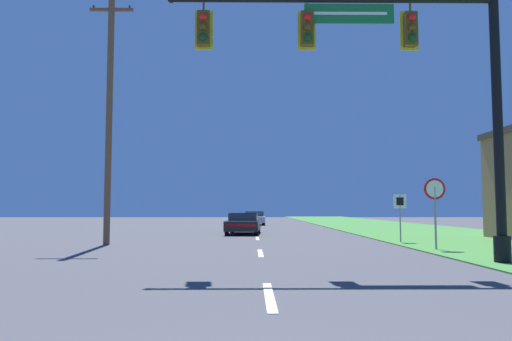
% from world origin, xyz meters
% --- Properties ---
extents(grass_verge_right, '(10.00, 110.00, 0.04)m').
position_xyz_m(grass_verge_right, '(10.50, 30.00, 0.02)').
color(grass_verge_right, '#428438').
rests_on(grass_verge_right, ground).
extents(road_center_line, '(0.16, 34.80, 0.01)m').
position_xyz_m(road_center_line, '(0.00, 22.00, 0.01)').
color(road_center_line, silver).
rests_on(road_center_line, ground).
extents(signal_mast, '(9.23, 0.47, 8.06)m').
position_xyz_m(signal_mast, '(3.94, 10.87, 5.07)').
color(signal_mast, black).
rests_on(signal_mast, grass_verge_right).
extents(car_ahead, '(2.06, 4.67, 1.19)m').
position_xyz_m(car_ahead, '(-0.75, 26.41, 0.61)').
color(car_ahead, black).
rests_on(car_ahead, ground).
extents(far_car, '(1.82, 4.30, 1.19)m').
position_xyz_m(far_car, '(-0.01, 42.30, 0.60)').
color(far_car, black).
rests_on(far_car, ground).
extents(stop_sign, '(0.76, 0.07, 2.50)m').
position_xyz_m(stop_sign, '(6.21, 15.16, 1.86)').
color(stop_sign, gray).
rests_on(stop_sign, grass_verge_right).
extents(route_sign_post, '(0.55, 0.06, 2.03)m').
position_xyz_m(route_sign_post, '(6.08, 18.91, 1.53)').
color(route_sign_post, gray).
rests_on(route_sign_post, grass_verge_right).
extents(utility_pole_near, '(1.80, 0.26, 10.66)m').
position_xyz_m(utility_pole_near, '(-6.15, 17.84, 5.49)').
color(utility_pole_near, brown).
rests_on(utility_pole_near, ground).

